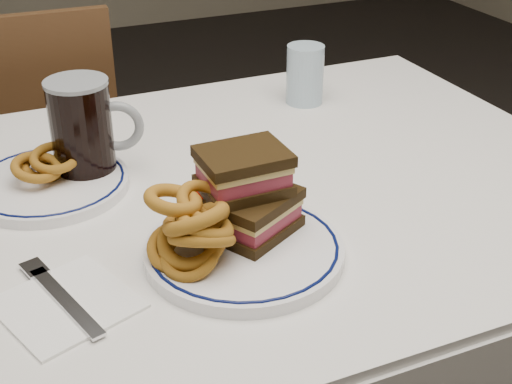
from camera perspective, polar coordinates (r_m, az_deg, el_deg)
name	(u,v)px	position (r m, az deg, el deg)	size (l,w,h in m)	color
dining_table	(205,249)	(1.13, -4.06, -4.58)	(1.27, 0.87, 0.75)	white
chair_far	(34,162)	(1.86, -17.32, 2.31)	(0.41, 0.41, 0.87)	#412615
main_plate	(244,250)	(0.92, -0.97, -4.65)	(0.26, 0.26, 0.02)	white
reuben_sandwich	(249,192)	(0.92, -0.57, -0.02)	(0.14, 0.13, 0.11)	black
onion_rings_main	(193,228)	(0.87, -5.08, -2.91)	(0.11, 0.11, 0.11)	brown
ketchup_ramekin	(199,208)	(0.97, -4.61, -1.29)	(0.05, 0.05, 0.03)	silver
beer_mug	(84,129)	(1.11, -13.61, 4.92)	(0.14, 0.10, 0.16)	black
water_glass	(305,74)	(1.38, 3.94, 9.36)	(0.07, 0.07, 0.11)	#ACC9DE
far_plate	(49,183)	(1.12, -16.20, 0.68)	(0.24, 0.24, 0.02)	white
onion_rings_far	(48,165)	(1.12, -16.29, 2.12)	(0.11, 0.10, 0.06)	brown
napkin_fork	(65,302)	(0.88, -15.04, -8.51)	(0.18, 0.20, 0.01)	white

